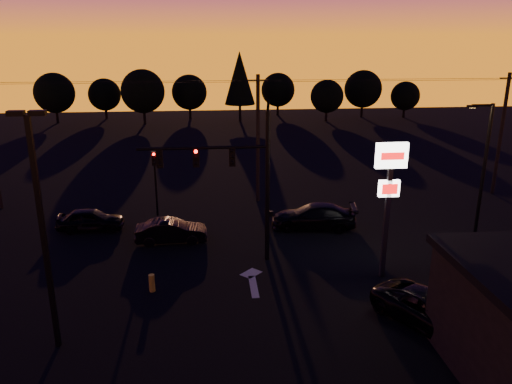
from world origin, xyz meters
TOP-DOWN VIEW (x-y plane):
  - ground at (0.00, 0.00)m, footprint 120.00×120.00m
  - lane_arrow at (0.50, 1.67)m, footprint 1.20×3.10m
  - traffic_signal_mast at (-0.10, 3.99)m, footprint 6.79×0.52m
  - secondary_signal at (-5.00, 11.49)m, footprint 0.30×0.31m
  - parking_lot_light at (-7.50, -3.00)m, footprint 1.25×0.30m
  - pylon_sign at (7.00, 1.50)m, footprint 1.50×0.28m
  - streetlight at (13.91, 5.50)m, footprint 1.55×0.35m
  - utility_pole_1 at (2.00, 14.00)m, footprint 1.40×0.26m
  - utility_pole_2 at (20.00, 14.00)m, footprint 1.40×0.26m
  - power_wires at (2.00, 14.00)m, footprint 36.00×1.22m
  - bollard at (-4.30, 1.02)m, footprint 0.28×0.28m
  - tree_0 at (-22.00, 50.00)m, footprint 5.36×5.36m
  - tree_1 at (-16.00, 53.00)m, footprint 4.54×4.54m
  - tree_2 at (-10.00, 48.00)m, footprint 5.77×5.78m
  - tree_3 at (-4.00, 52.00)m, footprint 4.95×4.95m
  - tree_4 at (3.00, 49.00)m, footprint 4.18×4.18m
  - tree_5 at (9.00, 54.00)m, footprint 4.95×4.95m
  - tree_6 at (15.00, 48.00)m, footprint 4.54×4.54m
  - tree_7 at (21.00, 51.00)m, footprint 5.36×5.36m
  - tree_8 at (27.00, 50.00)m, footprint 4.12×4.12m
  - car_left at (-8.84, 9.25)m, footprint 4.03×1.64m
  - car_mid at (-3.76, 6.88)m, footprint 4.14×1.55m
  - car_right at (4.92, 8.28)m, footprint 5.50×2.87m
  - suv_parked at (7.47, -2.94)m, footprint 4.47×5.44m

SIDE VIEW (x-z plane):
  - ground at x=0.00m, z-range 0.00..0.00m
  - lane_arrow at x=0.50m, z-range 0.00..0.01m
  - bollard at x=-4.30m, z-range 0.00..0.85m
  - car_mid at x=-3.76m, z-range 0.00..1.35m
  - car_left at x=-8.84m, z-range 0.00..1.37m
  - suv_parked at x=7.47m, z-range 0.00..1.38m
  - car_right at x=4.92m, z-range 0.00..1.52m
  - secondary_signal at x=-5.00m, z-range 0.69..5.04m
  - tree_8 at x=27.00m, z-range 0.53..5.71m
  - tree_1 at x=-16.00m, z-range 0.58..6.29m
  - tree_6 at x=15.00m, z-range 0.58..6.29m
  - tree_3 at x=-4.00m, z-range 0.63..6.86m
  - tree_5 at x=9.00m, z-range 0.63..6.86m
  - tree_0 at x=-22.00m, z-range 0.69..7.43m
  - tree_7 at x=21.00m, z-range 0.69..7.43m
  - tree_2 at x=-10.00m, z-range 0.74..8.00m
  - streetlight at x=13.91m, z-range 0.42..8.42m
  - utility_pole_1 at x=2.00m, z-range 0.09..9.09m
  - utility_pole_2 at x=20.00m, z-range 0.09..9.09m
  - pylon_sign at x=7.00m, z-range 1.51..8.31m
  - traffic_signal_mast at x=-0.10m, z-range 0.65..9.23m
  - parking_lot_light at x=-7.50m, z-range 0.70..9.84m
  - tree_4 at x=3.00m, z-range 1.18..10.68m
  - power_wires at x=2.00m, z-range 8.53..8.60m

